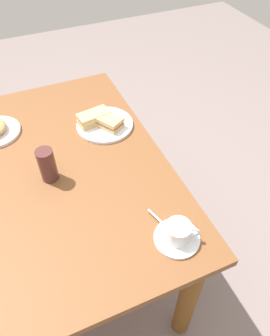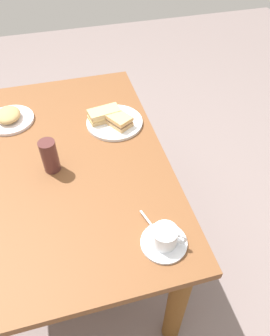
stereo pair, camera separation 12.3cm
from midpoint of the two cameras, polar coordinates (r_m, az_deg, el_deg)
ground_plane at (r=1.90m, az=-8.17°, el=-14.65°), size 6.00×6.00×0.00m
dining_table at (r=1.42m, az=-10.64°, el=-2.91°), size 1.22×0.89×0.73m
sandwich_plate at (r=1.47m, az=-1.25°, el=8.00°), size 0.25×0.25×0.01m
sandwich_front at (r=1.43m, az=-0.52°, el=8.44°), size 0.14×0.13×0.05m
sandwich_back at (r=1.46m, az=-3.06°, el=9.37°), size 0.09×0.15×0.05m
coffee_saucer at (r=1.07m, az=8.51°, el=-13.19°), size 0.15×0.15×0.01m
coffee_cup at (r=1.04m, az=8.85°, el=-12.09°), size 0.08×0.11×0.07m
spoon at (r=1.09m, az=6.10°, el=-10.10°), size 0.10×0.04×0.01m
side_plate at (r=1.57m, az=-19.26°, el=7.96°), size 0.22×0.22×0.01m
side_food_pile at (r=1.55m, az=-19.52°, el=8.79°), size 0.13×0.11×0.04m
drinking_glass at (r=1.24m, az=-12.23°, el=1.94°), size 0.06×0.06×0.14m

